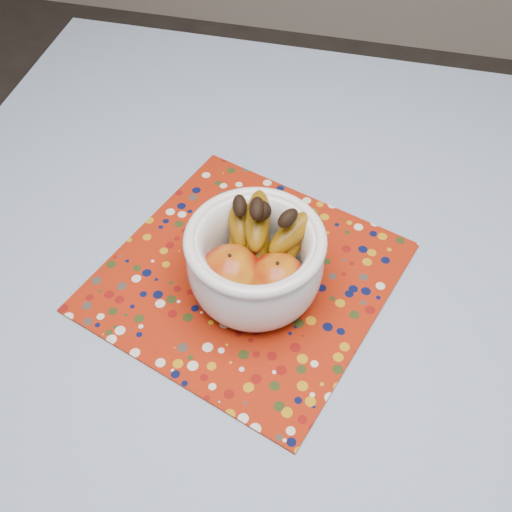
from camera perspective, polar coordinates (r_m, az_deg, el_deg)
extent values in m
plane|color=#2D2826|center=(1.56, 2.70, -20.58)|extent=(4.00, 4.00, 0.00)
cube|color=brown|center=(0.90, 4.41, -5.66)|extent=(1.20, 1.20, 0.04)
cylinder|color=brown|center=(1.63, -11.53, 6.01)|extent=(0.06, 0.06, 0.71)
cube|color=slate|center=(0.88, 4.50, -4.77)|extent=(1.32, 1.32, 0.01)
cube|color=maroon|center=(0.90, -0.94, -1.96)|extent=(0.50, 0.50, 0.00)
cylinder|color=white|center=(0.88, -0.08, -2.83)|extent=(0.10, 0.10, 0.01)
cylinder|color=white|center=(0.87, -0.08, -2.45)|extent=(0.14, 0.14, 0.01)
torus|color=white|center=(0.80, -0.08, 1.58)|extent=(0.19, 0.19, 0.02)
ellipsoid|color=maroon|center=(0.83, -2.43, -1.68)|extent=(0.09, 0.09, 0.08)
ellipsoid|color=maroon|center=(0.82, 1.99, -2.32)|extent=(0.08, 0.08, 0.07)
sphere|color=black|center=(0.81, 0.50, 4.33)|extent=(0.03, 0.03, 0.03)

